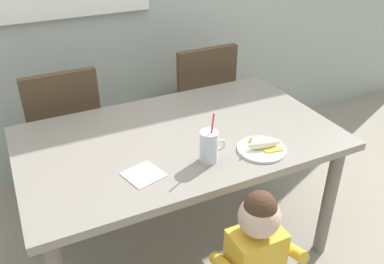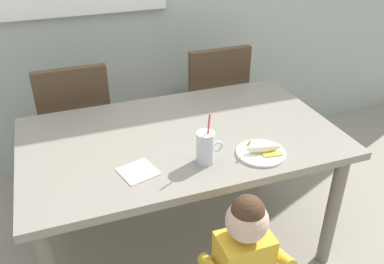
{
  "view_description": "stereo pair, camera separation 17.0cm",
  "coord_description": "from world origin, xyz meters",
  "px_view_note": "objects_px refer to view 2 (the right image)",
  "views": [
    {
      "loc": [
        -0.72,
        -1.62,
        1.81
      ],
      "look_at": [
        0.03,
        -0.09,
        0.82
      ],
      "focal_mm": 38.19,
      "sensor_mm": 36.0,
      "label": 1
    },
    {
      "loc": [
        -0.56,
        -1.68,
        1.81
      ],
      "look_at": [
        0.03,
        -0.09,
        0.82
      ],
      "focal_mm": 38.19,
      "sensor_mm": 36.0,
      "label": 2
    }
  ],
  "objects_px": {
    "dining_table": "(181,150)",
    "peeled_banana": "(264,148)",
    "milk_cup": "(206,149)",
    "toddler_standing": "(244,258)",
    "paper_napkin": "(138,171)",
    "dining_chair_right": "(212,101)",
    "dining_chair_left": "(76,124)",
    "snack_plate": "(261,153)"
  },
  "relations": [
    {
      "from": "dining_table",
      "to": "peeled_banana",
      "type": "height_order",
      "value": "peeled_banana"
    },
    {
      "from": "milk_cup",
      "to": "peeled_banana",
      "type": "bearing_deg",
      "value": -7.26
    },
    {
      "from": "toddler_standing",
      "to": "milk_cup",
      "type": "height_order",
      "value": "milk_cup"
    },
    {
      "from": "paper_napkin",
      "to": "dining_table",
      "type": "bearing_deg",
      "value": 40.71
    },
    {
      "from": "dining_chair_right",
      "to": "paper_napkin",
      "type": "relative_size",
      "value": 6.4
    },
    {
      "from": "dining_chair_right",
      "to": "dining_chair_left",
      "type": "bearing_deg",
      "value": 0.7
    },
    {
      "from": "milk_cup",
      "to": "paper_napkin",
      "type": "height_order",
      "value": "milk_cup"
    },
    {
      "from": "dining_table",
      "to": "milk_cup",
      "type": "height_order",
      "value": "milk_cup"
    },
    {
      "from": "peeled_banana",
      "to": "dining_chair_left",
      "type": "bearing_deg",
      "value": 127.82
    },
    {
      "from": "dining_chair_right",
      "to": "milk_cup",
      "type": "distance_m",
      "value": 1.11
    },
    {
      "from": "toddler_standing",
      "to": "dining_chair_left",
      "type": "bearing_deg",
      "value": 110.82
    },
    {
      "from": "dining_chair_left",
      "to": "milk_cup",
      "type": "distance_m",
      "value": 1.12
    },
    {
      "from": "milk_cup",
      "to": "paper_napkin",
      "type": "xyz_separation_m",
      "value": [
        -0.31,
        0.03,
        -0.06
      ]
    },
    {
      "from": "milk_cup",
      "to": "toddler_standing",
      "type": "bearing_deg",
      "value": -87.33
    },
    {
      "from": "dining_chair_left",
      "to": "milk_cup",
      "type": "bearing_deg",
      "value": 117.21
    },
    {
      "from": "toddler_standing",
      "to": "milk_cup",
      "type": "bearing_deg",
      "value": 92.67
    },
    {
      "from": "toddler_standing",
      "to": "peeled_banana",
      "type": "relative_size",
      "value": 4.79
    },
    {
      "from": "dining_chair_left",
      "to": "paper_napkin",
      "type": "height_order",
      "value": "dining_chair_left"
    },
    {
      "from": "dining_table",
      "to": "paper_napkin",
      "type": "distance_m",
      "value": 0.38
    },
    {
      "from": "dining_chair_left",
      "to": "peeled_banana",
      "type": "distance_m",
      "value": 1.29
    },
    {
      "from": "toddler_standing",
      "to": "paper_napkin",
      "type": "relative_size",
      "value": 5.59
    },
    {
      "from": "toddler_standing",
      "to": "paper_napkin",
      "type": "height_order",
      "value": "toddler_standing"
    },
    {
      "from": "dining_chair_left",
      "to": "snack_plate",
      "type": "xyz_separation_m",
      "value": [
        0.76,
        -1.0,
        0.22
      ]
    },
    {
      "from": "peeled_banana",
      "to": "toddler_standing",
      "type": "bearing_deg",
      "value": -126.74
    },
    {
      "from": "milk_cup",
      "to": "paper_napkin",
      "type": "distance_m",
      "value": 0.31
    },
    {
      "from": "snack_plate",
      "to": "dining_chair_right",
      "type": "bearing_deg",
      "value": 79.95
    },
    {
      "from": "toddler_standing",
      "to": "paper_napkin",
      "type": "distance_m",
      "value": 0.57
    },
    {
      "from": "toddler_standing",
      "to": "snack_plate",
      "type": "relative_size",
      "value": 3.64
    },
    {
      "from": "dining_table",
      "to": "dining_chair_right",
      "type": "xyz_separation_m",
      "value": [
        0.47,
        0.71,
        -0.12
      ]
    },
    {
      "from": "dining_chair_right",
      "to": "milk_cup",
      "type": "bearing_deg",
      "value": 65.54
    },
    {
      "from": "dining_table",
      "to": "peeled_banana",
      "type": "distance_m",
      "value": 0.45
    },
    {
      "from": "milk_cup",
      "to": "peeled_banana",
      "type": "xyz_separation_m",
      "value": [
        0.28,
        -0.04,
        -0.04
      ]
    },
    {
      "from": "snack_plate",
      "to": "peeled_banana",
      "type": "xyz_separation_m",
      "value": [
        0.02,
        -0.0,
        0.03
      ]
    },
    {
      "from": "milk_cup",
      "to": "snack_plate",
      "type": "distance_m",
      "value": 0.27
    },
    {
      "from": "paper_napkin",
      "to": "snack_plate",
      "type": "bearing_deg",
      "value": -5.98
    },
    {
      "from": "dining_chair_left",
      "to": "paper_napkin",
      "type": "distance_m",
      "value": 0.98
    },
    {
      "from": "paper_napkin",
      "to": "dining_chair_left",
      "type": "bearing_deg",
      "value": 101.39
    },
    {
      "from": "dining_table",
      "to": "dining_chair_right",
      "type": "height_order",
      "value": "dining_chair_right"
    },
    {
      "from": "dining_chair_left",
      "to": "dining_chair_right",
      "type": "height_order",
      "value": "same"
    },
    {
      "from": "dining_table",
      "to": "dining_chair_left",
      "type": "distance_m",
      "value": 0.85
    },
    {
      "from": "dining_table",
      "to": "milk_cup",
      "type": "bearing_deg",
      "value": -84.3
    },
    {
      "from": "toddler_standing",
      "to": "milk_cup",
      "type": "relative_size",
      "value": 3.33
    }
  ]
}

